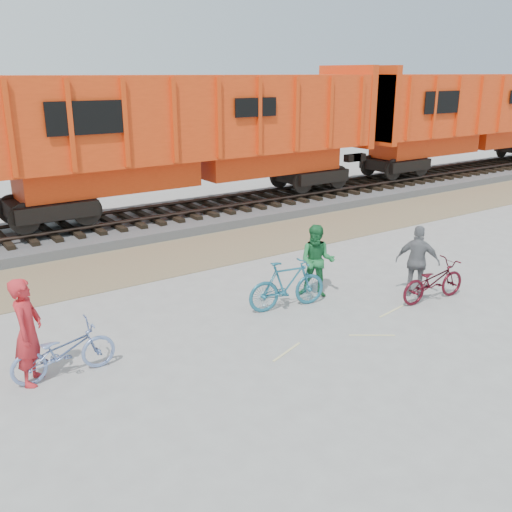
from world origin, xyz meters
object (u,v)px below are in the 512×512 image
object	(u,v)px
person_man	(317,261)
bicycle_maroon	(433,281)
bicycle_teal	(287,285)
hopper_car_right	(470,114)
person_woman	(418,262)
hopper_car_center	(195,132)
person_solo	(28,332)
bicycle_blue	(64,351)

from	to	relation	value
person_man	bicycle_maroon	bearing A→B (deg)	5.63
bicycle_teal	bicycle_maroon	xyz separation A→B (m)	(2.97, -1.51, -0.08)
hopper_car_right	person_woman	bearing A→B (deg)	-147.33
hopper_car_right	person_man	world-z (taller)	hopper_car_right
hopper_car_center	bicycle_teal	world-z (taller)	hopper_car_center
hopper_car_right	bicycle_teal	distance (m)	19.30
bicycle_maroon	person_solo	bearing A→B (deg)	85.84
bicycle_teal	person_man	size ratio (longest dim) A/B	1.08
person_solo	bicycle_maroon	bearing A→B (deg)	-68.02
person_woman	bicycle_maroon	bearing A→B (deg)	159.13
bicycle_blue	person_solo	world-z (taller)	person_solo
bicycle_blue	hopper_car_center	bearing A→B (deg)	-39.14
person_solo	hopper_car_center	bearing A→B (deg)	-11.36
hopper_car_right	person_man	xyz separation A→B (m)	(-16.32, -7.96, -2.17)
person_solo	person_woman	size ratio (longest dim) A/B	1.10
person_solo	person_man	bearing A→B (deg)	-55.80
bicycle_teal	person_solo	size ratio (longest dim) A/B	0.99
hopper_car_center	hopper_car_right	distance (m)	15.00
bicycle_blue	bicycle_maroon	distance (m)	7.95
bicycle_teal	person_man	world-z (taller)	person_man
bicycle_blue	bicycle_maroon	world-z (taller)	bicycle_maroon
bicycle_maroon	person_man	size ratio (longest dim) A/B	1.05
hopper_car_center	person_man	world-z (taller)	hopper_car_center
person_man	bicycle_blue	bearing A→B (deg)	-129.78
hopper_car_right	bicycle_teal	bearing A→B (deg)	-154.78
bicycle_teal	person_woman	xyz separation A→B (m)	(2.87, -1.11, 0.29)
bicycle_blue	person_woman	size ratio (longest dim) A/B	1.05
bicycle_teal	person_solo	xyz separation A→B (m)	(-5.37, -0.08, 0.37)
person_solo	person_woman	bearing A→B (deg)	-65.41
hopper_car_center	bicycle_maroon	size ratio (longest dim) A/B	7.95
person_woman	bicycle_blue	bearing A→B (deg)	48.29
hopper_car_center	bicycle_teal	distance (m)	8.83
bicycle_maroon	hopper_car_center	bearing A→B (deg)	9.38
hopper_car_center	person_woman	xyz separation A→B (m)	(0.55, -9.26, -2.17)
bicycle_blue	person_man	distance (m)	5.90
bicycle_teal	person_woman	distance (m)	3.09
bicycle_teal	person_solo	world-z (taller)	person_solo
bicycle_teal	bicycle_maroon	distance (m)	3.33
bicycle_teal	person_man	bearing A→B (deg)	-68.51
bicycle_blue	person_solo	xyz separation A→B (m)	(-0.50, 0.10, 0.46)
bicycle_teal	person_solo	bearing A→B (deg)	101.05
bicycle_blue	bicycle_maroon	xyz separation A→B (m)	(7.84, -1.32, 0.00)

